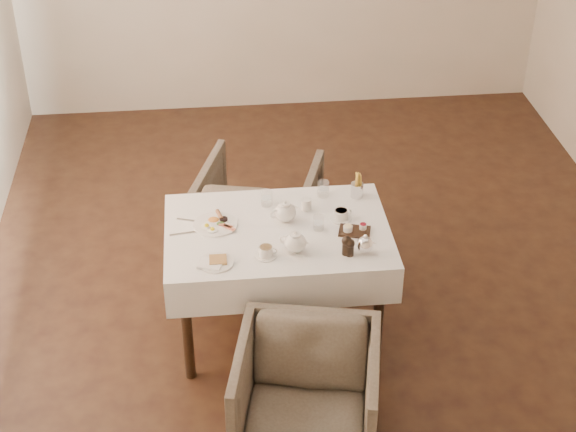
# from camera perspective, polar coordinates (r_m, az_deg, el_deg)

# --- Properties ---
(table) EXTENTS (1.28, 0.88, 0.75)m
(table) POSITION_cam_1_polar(r_m,az_deg,el_deg) (5.07, -0.68, -1.97)
(table) COLOR black
(table) RESTS_ON ground
(armchair_near) EXTENTS (0.85, 0.86, 0.67)m
(armchair_near) POSITION_cam_1_polar(r_m,az_deg,el_deg) (4.58, 1.21, -11.68)
(armchair_near) COLOR #4B4237
(armchair_near) RESTS_ON ground
(armchair_far) EXTENTS (0.94, 0.96, 0.70)m
(armchair_far) POSITION_cam_1_polar(r_m,az_deg,el_deg) (5.90, -1.87, 0.24)
(armchair_far) COLOR #4B4237
(armchair_far) RESTS_ON ground
(breakfast_plate) EXTENTS (0.25, 0.25, 0.03)m
(breakfast_plate) POSITION_cam_1_polar(r_m,az_deg,el_deg) (5.06, -4.70, -0.49)
(breakfast_plate) COLOR white
(breakfast_plate) RESTS_ON table
(side_plate) EXTENTS (0.20, 0.19, 0.02)m
(side_plate) POSITION_cam_1_polar(r_m,az_deg,el_deg) (4.75, -4.75, -3.03)
(side_plate) COLOR white
(side_plate) RESTS_ON table
(teapot_centre) EXTENTS (0.21, 0.18, 0.14)m
(teapot_centre) POSITION_cam_1_polar(r_m,az_deg,el_deg) (5.04, -0.19, 0.34)
(teapot_centre) COLOR white
(teapot_centre) RESTS_ON table
(teapot_front) EXTENTS (0.21, 0.19, 0.13)m
(teapot_front) POSITION_cam_1_polar(r_m,az_deg,el_deg) (4.80, 0.47, -1.64)
(teapot_front) COLOR white
(teapot_front) RESTS_ON table
(creamer) EXTENTS (0.07, 0.07, 0.07)m
(creamer) POSITION_cam_1_polar(r_m,az_deg,el_deg) (5.16, 1.19, 0.77)
(creamer) COLOR white
(creamer) RESTS_ON table
(teacup_near) EXTENTS (0.12, 0.12, 0.06)m
(teacup_near) POSITION_cam_1_polar(r_m,az_deg,el_deg) (4.79, -1.45, -2.32)
(teacup_near) COLOR white
(teacup_near) RESTS_ON table
(teacup_far) EXTENTS (0.12, 0.12, 0.06)m
(teacup_far) POSITION_cam_1_polar(r_m,az_deg,el_deg) (5.09, 3.45, 0.06)
(teacup_far) COLOR white
(teacup_far) RESTS_ON table
(glass_left) EXTENTS (0.07, 0.07, 0.09)m
(glass_left) POSITION_cam_1_polar(r_m,az_deg,el_deg) (5.20, -1.39, 1.17)
(glass_left) COLOR silver
(glass_left) RESTS_ON table
(glass_mid) EXTENTS (0.08, 0.08, 0.09)m
(glass_mid) POSITION_cam_1_polar(r_m,az_deg,el_deg) (4.99, 1.99, -0.43)
(glass_mid) COLOR silver
(glass_mid) RESTS_ON table
(glass_right) EXTENTS (0.09, 0.09, 0.10)m
(glass_right) POSITION_cam_1_polar(r_m,az_deg,el_deg) (5.29, 2.29, 1.76)
(glass_right) COLOR silver
(glass_right) RESTS_ON table
(condiment_board) EXTENTS (0.20, 0.16, 0.04)m
(condiment_board) POSITION_cam_1_polar(r_m,az_deg,el_deg) (4.99, 4.31, -0.92)
(condiment_board) COLOR black
(condiment_board) RESTS_ON table
(pepper_mill_left) EXTENTS (0.07, 0.07, 0.12)m
(pepper_mill_left) POSITION_cam_1_polar(r_m,az_deg,el_deg) (4.79, 3.81, -1.90)
(pepper_mill_left) COLOR black
(pepper_mill_left) RESTS_ON table
(pepper_mill_right) EXTENTS (0.06, 0.06, 0.10)m
(pepper_mill_right) POSITION_cam_1_polar(r_m,az_deg,el_deg) (4.79, 4.03, -2.03)
(pepper_mill_right) COLOR black
(pepper_mill_right) RESTS_ON table
(silver_pot) EXTENTS (0.13, 0.12, 0.12)m
(silver_pot) POSITION_cam_1_polar(r_m,az_deg,el_deg) (4.81, 4.99, -1.79)
(silver_pot) COLOR white
(silver_pot) RESTS_ON table
(fries_cup) EXTENTS (0.08, 0.08, 0.16)m
(fries_cup) POSITION_cam_1_polar(r_m,az_deg,el_deg) (5.28, 4.49, 1.91)
(fries_cup) COLOR silver
(fries_cup) RESTS_ON table
(cutlery_fork) EXTENTS (0.20, 0.08, 0.00)m
(cutlery_fork) POSITION_cam_1_polar(r_m,az_deg,el_deg) (5.11, -6.13, -0.32)
(cutlery_fork) COLOR silver
(cutlery_fork) RESTS_ON table
(cutlery_knife) EXTENTS (0.20, 0.04, 0.00)m
(cutlery_knife) POSITION_cam_1_polar(r_m,az_deg,el_deg) (5.01, -6.52, -1.09)
(cutlery_knife) COLOR silver
(cutlery_knife) RESTS_ON table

